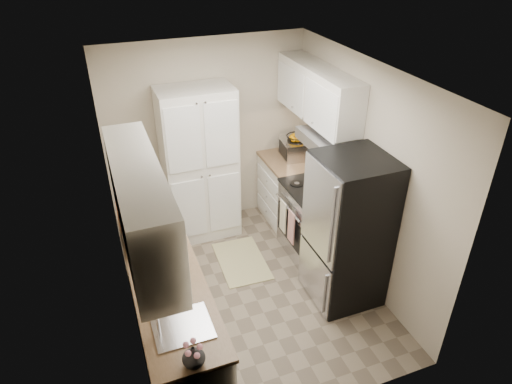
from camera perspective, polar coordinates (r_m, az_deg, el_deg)
ground at (r=5.37m, az=-0.63°, el=-12.00°), size 3.20×3.20×0.00m
room_shell at (r=4.41m, az=-0.92°, el=3.54°), size 2.64×3.24×2.52m
pantry_cabinet at (r=5.79m, az=-7.08°, el=3.33°), size 0.90×0.55×2.00m
base_cabinet_left at (r=4.60m, az=-10.74°, el=-14.16°), size 0.60×2.30×0.88m
countertop_left at (r=4.29m, az=-11.33°, el=-9.80°), size 0.63×2.33×0.04m
base_cabinet_right at (r=6.30m, az=4.05°, el=0.11°), size 0.60×0.80×0.88m
countertop_right at (r=6.08m, az=4.20°, el=3.84°), size 0.63×0.83×0.04m
electric_range at (r=5.67m, az=7.25°, el=-3.45°), size 0.71×0.78×1.13m
refrigerator at (r=4.89m, az=11.45°, el=-4.83°), size 0.70×0.72×1.70m
microwave at (r=4.63m, az=-13.24°, el=-3.92°), size 0.45×0.60×0.31m
wine_bottle at (r=4.91m, az=-14.58°, el=-1.73°), size 0.08×0.08×0.33m
flower_vase at (r=3.45m, az=-7.81°, el=-19.68°), size 0.21×0.21×0.17m
cutting_board at (r=5.05m, az=-13.06°, el=-1.08°), size 0.05×0.21×0.26m
toaster_oven at (r=6.11m, az=4.81°, el=5.46°), size 0.37×0.45×0.24m
fruit_basket at (r=6.03m, az=5.11°, el=6.91°), size 0.31×0.31×0.11m
kitchen_mat at (r=5.74m, az=-1.82°, el=-8.60°), size 0.59×0.91×0.01m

